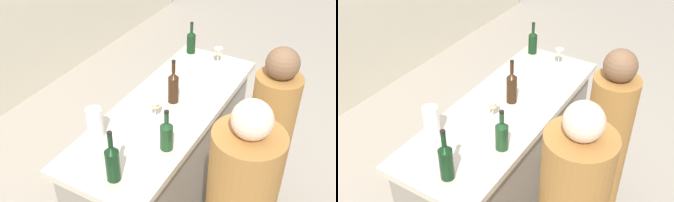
{
  "view_description": "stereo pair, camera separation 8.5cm",
  "coord_description": "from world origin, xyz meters",
  "views": [
    {
      "loc": [
        -1.99,
        -1.11,
        2.58
      ],
      "look_at": [
        0.0,
        0.0,
        0.99
      ],
      "focal_mm": 41.99,
      "sensor_mm": 36.0,
      "label": 1
    },
    {
      "loc": [
        -1.95,
        -1.19,
        2.58
      ],
      "look_at": [
        0.0,
        0.0,
        0.99
      ],
      "focal_mm": 41.99,
      "sensor_mm": 36.0,
      "label": 2
    }
  ],
  "objects": [
    {
      "name": "wine_bottle_second_left_olive_green",
      "position": [
        -0.39,
        -0.21,
        1.05
      ],
      "size": [
        0.08,
        0.08,
        0.28
      ],
      "color": "#193D1E",
      "rests_on": "bar_counter"
    },
    {
      "name": "wine_bottle_center_amber_brown",
      "position": [
        0.08,
        -0.0,
        1.07
      ],
      "size": [
        0.08,
        0.08,
        0.34
      ],
      "color": "#331E0F",
      "rests_on": "bar_counter"
    },
    {
      "name": "water_pitcher",
      "position": [
        -0.51,
        0.24,
        1.05
      ],
      "size": [
        0.1,
        0.1,
        0.21
      ],
      "color": "silver",
      "rests_on": "bar_counter"
    },
    {
      "name": "wine_glass_near_left",
      "position": [
        0.75,
        -0.06,
        1.05
      ],
      "size": [
        0.07,
        0.07,
        0.15
      ],
      "color": "white",
      "rests_on": "bar_counter"
    },
    {
      "name": "person_left_guest",
      "position": [
        0.17,
        -0.7,
        0.71
      ],
      "size": [
        0.37,
        0.37,
        1.51
      ],
      "rotation": [
        0.0,
        0.0,
        1.83
      ],
      "color": "#9E6B33",
      "rests_on": "ground"
    },
    {
      "name": "wine_glass_near_center",
      "position": [
        -0.16,
        0.01,
        1.04
      ],
      "size": [
        0.07,
        0.07,
        0.14
      ],
      "color": "white",
      "rests_on": "bar_counter"
    },
    {
      "name": "bar_counter",
      "position": [
        0.0,
        0.0,
        0.48
      ],
      "size": [
        1.85,
        0.67,
        0.94
      ],
      "color": "gray",
      "rests_on": "ground"
    },
    {
      "name": "wine_glass_near_right",
      "position": [
        0.18,
        0.06,
        1.04
      ],
      "size": [
        0.08,
        0.08,
        0.14
      ],
      "color": "white",
      "rests_on": "bar_counter"
    },
    {
      "name": "wine_bottle_leftmost_dark_green",
      "position": [
        -0.76,
        -0.07,
        1.07
      ],
      "size": [
        0.08,
        0.08,
        0.34
      ],
      "color": "black",
      "rests_on": "bar_counter"
    },
    {
      "name": "ground_plane",
      "position": [
        0.0,
        0.0,
        0.0
      ],
      "size": [
        12.0,
        12.0,
        0.0
      ],
      "primitive_type": "plane",
      "color": "#9E9384"
    },
    {
      "name": "wine_bottle_second_right_dark_green",
      "position": [
        0.83,
        0.23,
        1.05
      ],
      "size": [
        0.08,
        0.08,
        0.29
      ],
      "color": "black",
      "rests_on": "bar_counter"
    }
  ]
}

